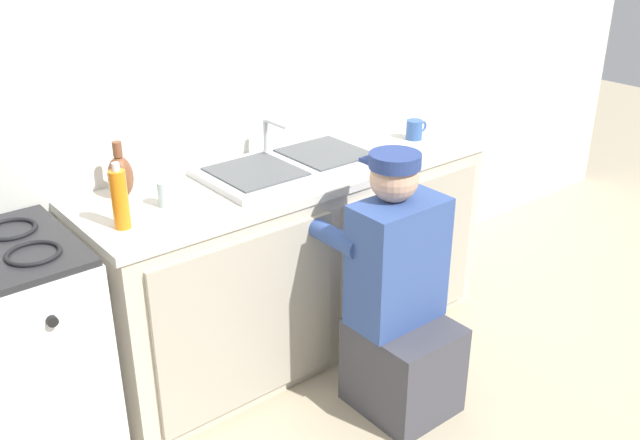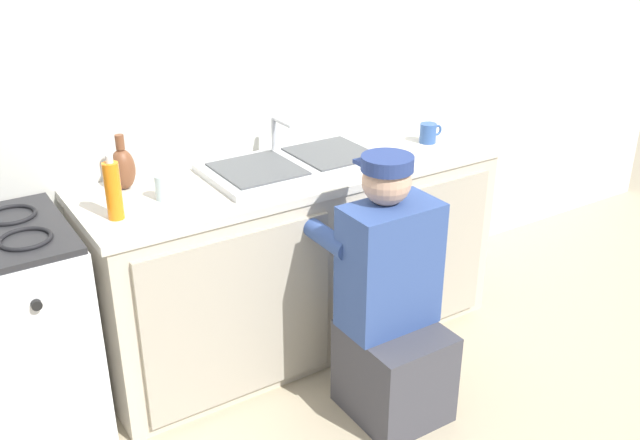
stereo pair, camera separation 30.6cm
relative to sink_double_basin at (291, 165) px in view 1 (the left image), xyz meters
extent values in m
plane|color=tan|center=(0.00, -0.30, -0.90)|extent=(12.00, 12.00, 0.00)
cube|color=silver|center=(0.00, 0.35, 0.35)|extent=(6.00, 0.10, 2.50)
cube|color=beige|center=(0.00, 0.00, -0.48)|extent=(1.89, 0.60, 0.85)
cube|color=#AFA694|center=(-0.45, -0.31, -0.48)|extent=(0.83, 0.02, 0.74)
cube|color=#AFA694|center=(0.45, -0.31, -0.48)|extent=(0.83, 0.02, 0.74)
cube|color=beige|center=(0.00, 0.00, -0.04)|extent=(1.93, 0.62, 0.04)
cube|color=silver|center=(0.00, 0.00, 0.00)|extent=(0.80, 0.44, 0.03)
cube|color=#4C4F51|center=(-0.19, 0.00, 0.01)|extent=(0.33, 0.35, 0.01)
cube|color=#4C4F51|center=(0.19, 0.00, 0.01)|extent=(0.33, 0.35, 0.01)
cylinder|color=#B7BABF|center=(0.00, 0.19, 0.07)|extent=(0.02, 0.02, 0.18)
cylinder|color=#B7BABF|center=(0.00, 0.11, 0.16)|extent=(0.02, 0.16, 0.02)
cube|color=white|center=(-1.31, 0.00, -0.47)|extent=(0.62, 0.60, 0.86)
torus|color=black|center=(-1.17, -0.12, -0.01)|extent=(0.19, 0.19, 0.02)
torus|color=black|center=(-1.17, 0.12, -0.01)|extent=(0.19, 0.19, 0.02)
cylinder|color=black|center=(-1.20, -0.31, -0.17)|extent=(0.04, 0.02, 0.04)
cube|color=#3F3F47|center=(0.05, -0.69, -0.70)|extent=(0.36, 0.40, 0.40)
cube|color=#334C8C|center=(0.05, -0.63, -0.24)|extent=(0.38, 0.22, 0.52)
sphere|color=tan|center=(0.05, -0.59, 0.10)|extent=(0.19, 0.19, 0.19)
cylinder|color=navy|center=(0.05, -0.59, 0.17)|extent=(0.20, 0.20, 0.06)
cube|color=navy|center=(0.05, -0.50, 0.16)|extent=(0.13, 0.09, 0.02)
cylinder|color=#334C8C|center=(-0.12, -0.43, -0.15)|extent=(0.08, 0.30, 0.08)
cylinder|color=#334C8C|center=(0.22, -0.43, -0.15)|extent=(0.08, 0.30, 0.08)
cylinder|color=#335699|center=(0.72, -0.05, 0.03)|extent=(0.08, 0.08, 0.09)
torus|color=#335699|center=(0.78, -0.05, 0.03)|extent=(0.06, 0.01, 0.06)
ellipsoid|color=brown|center=(-0.71, 0.17, 0.07)|extent=(0.10, 0.10, 0.17)
cylinder|color=brown|center=(-0.71, 0.17, 0.18)|extent=(0.04, 0.04, 0.06)
cylinder|color=#ADC6CC|center=(-0.62, -0.02, 0.03)|extent=(0.06, 0.06, 0.10)
cylinder|color=orange|center=(-0.84, -0.10, 0.09)|extent=(0.06, 0.06, 0.22)
cylinder|color=white|center=(-0.84, -0.10, 0.22)|extent=(0.03, 0.03, 0.03)
camera|label=1|loc=(-1.75, -2.37, 1.09)|focal=40.00mm
camera|label=2|loc=(-1.50, -2.55, 1.09)|focal=40.00mm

